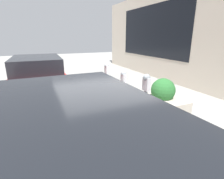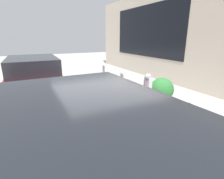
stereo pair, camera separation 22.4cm
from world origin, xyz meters
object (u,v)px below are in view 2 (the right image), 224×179
Objects in this scene: planter_box at (161,99)px; parked_car_middle at (34,77)px; parking_meter_middle at (105,75)px; parking_meter_nearest at (147,94)px; parking_meter_second at (123,87)px.

parked_car_middle reaches higher than planter_box.
planter_box is (-1.36, -1.20, -0.60)m from parking_meter_middle.
parking_meter_nearest is 1.51m from planter_box.
planter_box is (-0.20, -1.20, -0.48)m from parking_meter_second.
planter_box is at bearing -131.88° from parked_car_middle.
parking_meter_second is at bearing 2.50° from parking_meter_nearest.
parking_meter_second is at bearing -179.85° from parking_meter_middle.
parking_meter_nearest is 4.41m from parked_car_middle.
parked_car_middle is (2.90, 2.04, -0.09)m from parking_meter_second.
parked_car_middle reaches higher than parking_meter_second.
parking_meter_second is 0.29× the size of parked_car_middle.
parking_meter_second is at bearing 80.59° from planter_box.
planter_box is (0.78, -1.16, -0.56)m from parking_meter_nearest.
parking_meter_middle is 2.69m from parked_car_middle.
planter_box is 4.50m from parked_car_middle.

